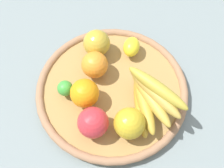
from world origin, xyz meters
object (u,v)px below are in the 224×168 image
(apple_0, at_px, (93,123))
(apple_1, at_px, (95,44))
(orange_0, at_px, (95,65))
(orange_1, at_px, (85,93))
(lime_0, at_px, (65,88))
(lemon_0, at_px, (131,47))
(apple_2, at_px, (130,123))
(banana_bunch, at_px, (149,97))

(apple_0, bearing_deg, apple_1, 160.90)
(apple_0, bearing_deg, orange_0, 160.74)
(orange_1, bearing_deg, lime_0, -133.05)
(apple_1, distance_m, lemon_0, 0.10)
(apple_2, bearing_deg, apple_1, -178.57)
(banana_bunch, bearing_deg, lemon_0, 173.03)
(lemon_0, bearing_deg, orange_0, -75.52)
(lime_0, height_order, lemon_0, lemon_0)
(apple_0, bearing_deg, lime_0, -162.68)
(apple_1, distance_m, lime_0, 0.15)
(lime_0, distance_m, apple_0, 0.13)
(lime_0, xyz_separation_m, orange_0, (-0.03, 0.09, 0.02))
(orange_1, distance_m, lemon_0, 0.20)
(banana_bunch, height_order, lemon_0, banana_bunch)
(banana_bunch, height_order, apple_2, banana_bunch)
(apple_1, height_order, apple_2, apple_2)
(orange_0, bearing_deg, orange_1, -34.46)
(apple_1, xyz_separation_m, apple_2, (0.25, 0.01, 0.00))
(apple_0, bearing_deg, banana_bunch, 95.34)
(apple_1, xyz_separation_m, lime_0, (0.10, -0.11, -0.02))
(lime_0, xyz_separation_m, apple_2, (0.15, 0.12, 0.02))
(apple_1, xyz_separation_m, orange_1, (0.14, -0.07, -0.00))
(orange_0, relative_size, lemon_0, 1.17)
(orange_1, relative_size, apple_2, 0.96)
(lime_0, bearing_deg, banana_bunch, 60.27)
(orange_1, xyz_separation_m, apple_2, (0.11, 0.08, 0.00))
(lemon_0, bearing_deg, orange_1, -58.34)
(lemon_0, relative_size, apple_2, 0.79)
(lime_0, bearing_deg, orange_1, 46.95)
(lime_0, bearing_deg, orange_0, 109.96)
(apple_2, bearing_deg, lime_0, -141.79)
(orange_1, relative_size, apple_0, 0.97)
(apple_1, height_order, orange_1, apple_1)
(lime_0, relative_size, orange_0, 0.57)
(apple_1, distance_m, orange_0, 0.07)
(lime_0, bearing_deg, apple_0, 17.32)
(apple_1, bearing_deg, orange_0, -18.71)
(orange_0, height_order, apple_2, apple_2)
(orange_0, bearing_deg, apple_2, 8.55)
(orange_1, height_order, lemon_0, orange_1)
(apple_1, bearing_deg, lime_0, -49.41)
(lemon_0, bearing_deg, apple_1, -109.50)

